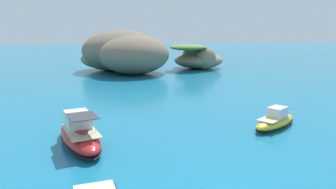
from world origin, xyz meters
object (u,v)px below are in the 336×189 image
Objects in this scene: motorboat_red at (79,134)px; islet_small at (198,58)px; islet_large at (125,54)px; motorboat_yellow at (275,121)px.

islet_small is at bearing 64.22° from motorboat_red.
islet_large is 45.34m from motorboat_red.
islet_large is at bearing -173.73° from islet_small.
islet_large is 4.39× the size of motorboat_yellow.
motorboat_red reaches higher than motorboat_yellow.
islet_large is 2.12× the size of islet_small.
islet_small is 2.07× the size of motorboat_yellow.
islet_small is at bearing 6.27° from islet_large.
islet_small is at bearing 83.45° from motorboat_yellow.
islet_small is 51.92m from motorboat_red.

